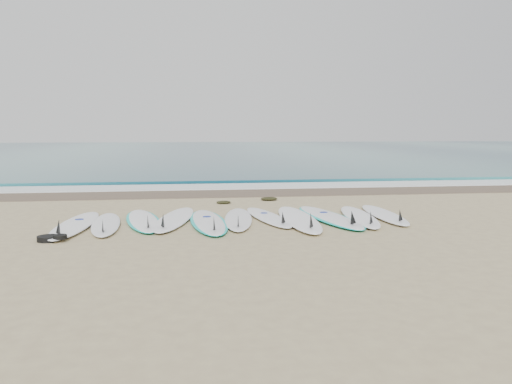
{
  "coord_description": "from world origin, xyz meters",
  "views": [
    {
      "loc": [
        -0.87,
        -9.0,
        1.67
      ],
      "look_at": [
        0.5,
        1.1,
        0.4
      ],
      "focal_mm": 35.0,
      "sensor_mm": 36.0,
      "label": 1
    }
  ],
  "objects": [
    {
      "name": "ground",
      "position": [
        0.0,
        0.0,
        0.0
      ],
      "size": [
        120.0,
        120.0,
        0.0
      ],
      "primitive_type": "plane",
      "color": "tan"
    },
    {
      "name": "ocean",
      "position": [
        0.0,
        32.5,
        0.01
      ],
      "size": [
        120.0,
        55.0,
        0.03
      ],
      "primitive_type": "cube",
      "color": "#21616C",
      "rests_on": "ground"
    },
    {
      "name": "wet_sand_band",
      "position": [
        0.0,
        4.1,
        0.01
      ],
      "size": [
        120.0,
        1.8,
        0.01
      ],
      "primitive_type": "cube",
      "color": "brown",
      "rests_on": "ground"
    },
    {
      "name": "foam_band",
      "position": [
        0.0,
        5.5,
        0.02
      ],
      "size": [
        120.0,
        1.4,
        0.04
      ],
      "primitive_type": "cube",
      "color": "silver",
      "rests_on": "ground"
    },
    {
      "name": "wave_crest",
      "position": [
        0.0,
        7.0,
        0.05
      ],
      "size": [
        120.0,
        1.0,
        0.1
      ],
      "primitive_type": "cube",
      "color": "#21616C",
      "rests_on": "ground"
    },
    {
      "name": "surfboard_0",
      "position": [
        -2.82,
        -0.25,
        0.06
      ],
      "size": [
        0.66,
        2.68,
        0.34
      ],
      "rotation": [
        0.0,
        0.0,
        -0.04
      ],
      "color": "white",
      "rests_on": "ground"
    },
    {
      "name": "surfboard_1",
      "position": [
        -2.31,
        -0.21,
        0.05
      ],
      "size": [
        0.71,
        2.35,
        0.3
      ],
      "rotation": [
        0.0,
        0.0,
        0.1
      ],
      "color": "white",
      "rests_on": "ground"
    },
    {
      "name": "surfboard_2",
      "position": [
        -1.69,
        0.09,
        0.05
      ],
      "size": [
        1.0,
        2.52,
        0.31
      ],
      "rotation": [
        0.0,
        0.0,
        0.17
      ],
      "color": "white",
      "rests_on": "ground"
    },
    {
      "name": "surfboard_3",
      "position": [
        -1.15,
        0.09,
        0.06
      ],
      "size": [
        0.99,
        2.71,
        0.34
      ],
      "rotation": [
        0.0,
        0.0,
        -0.17
      ],
      "color": "white",
      "rests_on": "ground"
    },
    {
      "name": "surfboard_4",
      "position": [
        -0.53,
        -0.21,
        0.05
      ],
      "size": [
        0.78,
        2.62,
        0.33
      ],
      "rotation": [
        0.0,
        0.0,
        0.06
      ],
      "color": "white",
      "rests_on": "ground"
    },
    {
      "name": "surfboard_5",
      "position": [
        0.02,
        -0.04,
        0.05
      ],
      "size": [
        0.75,
        2.46,
        0.31
      ],
      "rotation": [
        0.0,
        0.0,
        -0.1
      ],
      "color": "white",
      "rests_on": "ground"
    },
    {
      "name": "surfboard_6",
      "position": [
        0.61,
        0.09,
        0.05
      ],
      "size": [
        0.84,
        2.38,
        0.3
      ],
      "rotation": [
        0.0,
        0.0,
        0.15
      ],
      "color": "white",
      "rests_on": "ground"
    },
    {
      "name": "surfboard_7",
      "position": [
        1.12,
        -0.23,
        0.06
      ],
      "size": [
        0.66,
        2.88,
        0.37
      ],
      "rotation": [
        0.0,
        0.0,
        -0.02
      ],
      "color": "white",
      "rests_on": "ground"
    },
    {
      "name": "surfboard_8",
      "position": [
        1.75,
        -0.05,
        0.05
      ],
      "size": [
        1.0,
        2.75,
        0.34
      ],
      "rotation": [
        0.0,
        0.0,
        0.13
      ],
      "color": "white",
      "rests_on": "ground"
    },
    {
      "name": "surfboard_9",
      "position": [
        2.32,
        -0.11,
        0.06
      ],
      "size": [
        0.82,
        2.54,
        0.32
      ],
      "rotation": [
        0.0,
        0.0,
        -0.12
      ],
      "color": "white",
      "rests_on": "ground"
    },
    {
      "name": "surfboard_10",
      "position": [
        2.87,
        0.05,
        0.05
      ],
      "size": [
        0.66,
        2.44,
        0.31
      ],
      "rotation": [
        0.0,
        0.0,
        -0.06
      ],
      "color": "white",
      "rests_on": "ground"
    },
    {
      "name": "seaweed_near",
      "position": [
        -0.08,
        2.26,
        0.03
      ],
      "size": [
        0.33,
        0.26,
        0.06
      ],
      "primitive_type": "ellipsoid",
      "color": "black",
      "rests_on": "ground"
    },
    {
      "name": "seaweed_far",
      "position": [
        1.03,
        2.64,
        0.04
      ],
      "size": [
        0.4,
        0.31,
        0.08
      ],
      "primitive_type": "ellipsoid",
      "color": "black",
      "rests_on": "ground"
    },
    {
      "name": "leash_coil",
      "position": [
        -2.95,
        -1.27,
        0.05
      ],
      "size": [
        0.46,
        0.36,
        0.11
      ],
      "color": "black",
      "rests_on": "ground"
    }
  ]
}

